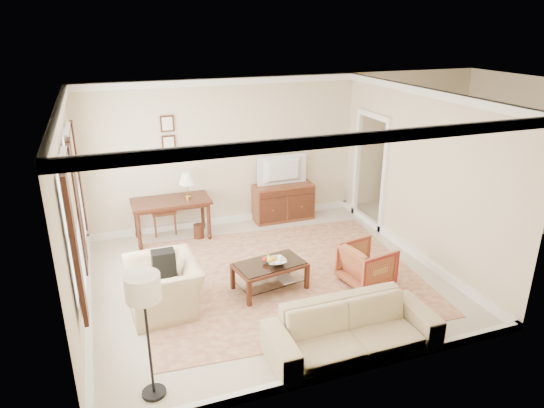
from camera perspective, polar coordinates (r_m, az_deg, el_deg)
room_shell at (r=7.04m, az=-0.71°, el=9.08°), size 5.51×5.01×2.91m
annex_bedroom at (r=10.81m, az=20.27°, el=0.24°), size 3.00×2.70×2.90m
window_front at (r=6.28m, az=-22.36°, el=-2.84°), size 0.12×1.56×1.80m
window_rear at (r=7.79m, az=-22.13°, el=1.65°), size 0.12×1.56×1.80m
doorway at (r=9.84m, az=11.47°, el=3.70°), size 0.10×1.12×2.25m
rug at (r=7.98m, az=1.14°, el=-8.42°), size 4.53×3.96×0.01m
writing_desk at (r=9.20m, az=-11.78°, el=-0.17°), size 1.44×0.72×0.78m
desk_chair at (r=9.57m, az=-12.73°, el=-0.39°), size 0.51×0.51×1.05m
desk_lamp at (r=9.13m, az=-9.94°, el=2.19°), size 0.32×0.32×0.50m
framed_prints at (r=9.27m, az=-12.15°, el=8.13°), size 0.25×0.04×0.68m
sideboard at (r=10.02m, az=1.32°, el=0.23°), size 1.23×0.47×0.76m
tv at (r=9.73m, az=1.41°, el=5.01°), size 0.99×0.57×0.13m
coffee_table at (r=7.46m, az=-0.26°, el=-7.68°), size 1.15×0.79×0.45m
fruit_bowl at (r=7.36m, az=0.52°, el=-6.71°), size 0.42×0.42×0.10m
book_a at (r=7.58m, az=-1.43°, el=-8.63°), size 0.23×0.21×0.38m
book_b at (r=7.51m, az=0.87°, el=-8.95°), size 0.28×0.06×0.38m
striped_armchair at (r=7.76m, az=11.09°, el=-6.77°), size 0.77×0.80×0.72m
club_armchair at (r=7.10m, az=-12.66°, el=-8.55°), size 0.78×1.15×0.97m
backpack at (r=7.00m, az=-12.64°, el=-6.66°), size 0.23×0.33×0.40m
sofa at (r=6.22m, az=9.47°, el=-13.55°), size 2.16×0.64×0.84m
floor_lamp at (r=5.21m, az=-14.86°, el=-10.49°), size 0.37×0.37×1.50m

